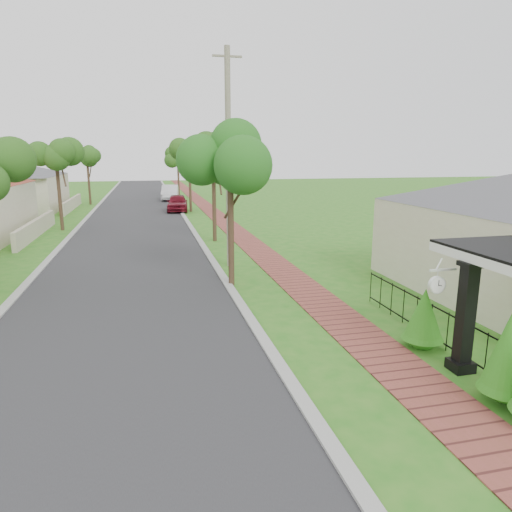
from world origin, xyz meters
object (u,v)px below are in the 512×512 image
object	(u,v)px
porch_post	(465,323)
near_tree	(230,167)
parked_car_white	(170,193)
utility_pole	(228,160)
station_clock	(437,284)
parked_car_red	(177,203)

from	to	relation	value
porch_post	near_tree	bearing A→B (deg)	115.11
porch_post	parked_car_white	world-z (taller)	porch_post
parked_car_white	utility_pole	world-z (taller)	utility_pole
near_tree	utility_pole	xyz separation A→B (m)	(0.47, 3.00, 0.23)
station_clock	parked_car_white	bearing A→B (deg)	95.17
porch_post	utility_pole	xyz separation A→B (m)	(-3.28, 11.00, 3.43)
parked_car_white	porch_post	bearing A→B (deg)	-78.75
parked_car_red	utility_pole	size ratio (longest dim) A/B	0.47
parked_car_red	near_tree	distance (m)	23.71
parked_car_red	near_tree	world-z (taller)	near_tree
porch_post	utility_pole	world-z (taller)	utility_pole
utility_pole	parked_car_white	bearing A→B (deg)	91.77
porch_post	station_clock	xyz separation A→B (m)	(-0.49, 0.40, 0.83)
parked_car_red	parked_car_white	world-z (taller)	parked_car_white
parked_car_white	near_tree	xyz separation A→B (m)	(0.47, -33.63, 3.52)
utility_pole	station_clock	bearing A→B (deg)	-75.27
parked_car_red	near_tree	bearing A→B (deg)	-84.09
near_tree	station_clock	bearing A→B (deg)	-66.78
porch_post	parked_car_white	bearing A→B (deg)	95.79
parked_car_red	utility_pole	bearing A→B (deg)	-82.61
near_tree	station_clock	xyz separation A→B (m)	(3.26, -7.60, -2.37)
porch_post	near_tree	xyz separation A→B (m)	(-3.75, 8.00, 3.20)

